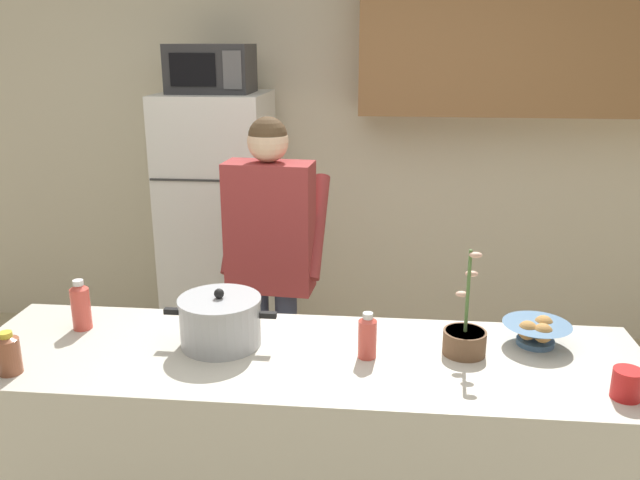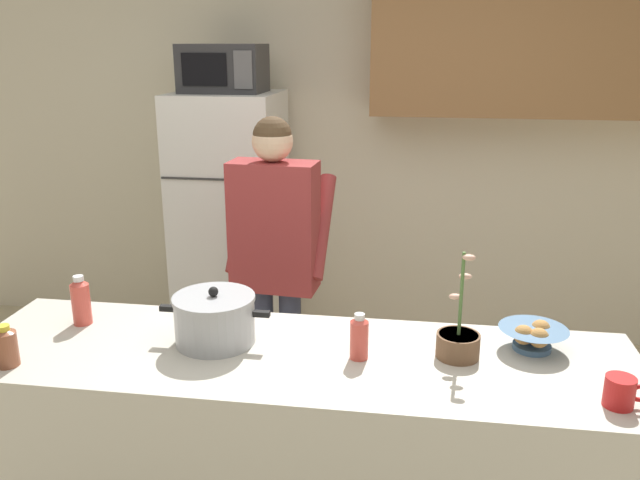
{
  "view_description": "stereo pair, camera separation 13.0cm",
  "coord_description": "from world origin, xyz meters",
  "px_view_note": "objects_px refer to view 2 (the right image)",
  "views": [
    {
      "loc": [
        0.25,
        -2.03,
        1.97
      ],
      "look_at": [
        0.0,
        0.55,
        1.17
      ],
      "focal_mm": 36.38,
      "sensor_mm": 36.0,
      "label": 1
    },
    {
      "loc": [
        0.38,
        -2.02,
        1.97
      ],
      "look_at": [
        0.0,
        0.55,
        1.17
      ],
      "focal_mm": 36.38,
      "sensor_mm": 36.0,
      "label": 2
    }
  ],
  "objects_px": {
    "refrigerator": "(231,226)",
    "microwave": "(224,68)",
    "bottle_mid_counter": "(6,346)",
    "cooking_pot": "(215,319)",
    "potted_orchid": "(458,341)",
    "person_near_pot": "(275,244)",
    "coffee_mug": "(621,392)",
    "bottle_near_edge": "(359,336)",
    "bread_bowl": "(533,337)",
    "bottle_far_corner": "(81,300)"
  },
  "relations": [
    {
      "from": "refrigerator",
      "to": "microwave",
      "type": "height_order",
      "value": "microwave"
    },
    {
      "from": "microwave",
      "to": "bottle_mid_counter",
      "type": "xyz_separation_m",
      "value": [
        -0.18,
        -2.06,
        -0.82
      ]
    },
    {
      "from": "cooking_pot",
      "to": "potted_orchid",
      "type": "relative_size",
      "value": 1.07
    },
    {
      "from": "potted_orchid",
      "to": "person_near_pot",
      "type": "bearing_deg",
      "value": 133.8
    },
    {
      "from": "person_near_pot",
      "to": "coffee_mug",
      "type": "relative_size",
      "value": 12.52
    },
    {
      "from": "cooking_pot",
      "to": "bottle_near_edge",
      "type": "height_order",
      "value": "cooking_pot"
    },
    {
      "from": "microwave",
      "to": "refrigerator",
      "type": "bearing_deg",
      "value": 90.07
    },
    {
      "from": "bottle_near_edge",
      "to": "coffee_mug",
      "type": "bearing_deg",
      "value": -13.63
    },
    {
      "from": "microwave",
      "to": "bottle_near_edge",
      "type": "bearing_deg",
      "value": -61.61
    },
    {
      "from": "bread_bowl",
      "to": "bottle_far_corner",
      "type": "relative_size",
      "value": 1.24
    },
    {
      "from": "person_near_pot",
      "to": "bottle_mid_counter",
      "type": "bearing_deg",
      "value": -120.16
    },
    {
      "from": "person_near_pot",
      "to": "cooking_pot",
      "type": "relative_size",
      "value": 4.02
    },
    {
      "from": "bottle_mid_counter",
      "to": "potted_orchid",
      "type": "relative_size",
      "value": 0.38
    },
    {
      "from": "refrigerator",
      "to": "microwave",
      "type": "xyz_separation_m",
      "value": [
        0.0,
        -0.02,
        0.98
      ]
    },
    {
      "from": "microwave",
      "to": "person_near_pot",
      "type": "bearing_deg",
      "value": -61.29
    },
    {
      "from": "microwave",
      "to": "bread_bowl",
      "type": "distance_m",
      "value": 2.46
    },
    {
      "from": "refrigerator",
      "to": "cooking_pot",
      "type": "distance_m",
      "value": 1.87
    },
    {
      "from": "bottle_mid_counter",
      "to": "bottle_far_corner",
      "type": "height_order",
      "value": "bottle_far_corner"
    },
    {
      "from": "person_near_pot",
      "to": "bottle_near_edge",
      "type": "relative_size",
      "value": 9.93
    },
    {
      "from": "person_near_pot",
      "to": "coffee_mug",
      "type": "distance_m",
      "value": 1.71
    },
    {
      "from": "potted_orchid",
      "to": "bread_bowl",
      "type": "bearing_deg",
      "value": 19.49
    },
    {
      "from": "bottle_mid_counter",
      "to": "potted_orchid",
      "type": "bearing_deg",
      "value": 10.85
    },
    {
      "from": "coffee_mug",
      "to": "microwave",
      "type": "bearing_deg",
      "value": 131.5
    },
    {
      "from": "refrigerator",
      "to": "bottle_near_edge",
      "type": "relative_size",
      "value": 10.14
    },
    {
      "from": "bread_bowl",
      "to": "potted_orchid",
      "type": "height_order",
      "value": "potted_orchid"
    },
    {
      "from": "bottle_near_edge",
      "to": "potted_orchid",
      "type": "distance_m",
      "value": 0.34
    },
    {
      "from": "bottle_near_edge",
      "to": "potted_orchid",
      "type": "height_order",
      "value": "potted_orchid"
    },
    {
      "from": "bottle_near_edge",
      "to": "bottle_far_corner",
      "type": "distance_m",
      "value": 1.09
    },
    {
      "from": "bottle_near_edge",
      "to": "bottle_mid_counter",
      "type": "height_order",
      "value": "bottle_near_edge"
    },
    {
      "from": "refrigerator",
      "to": "coffee_mug",
      "type": "distance_m",
      "value": 2.72
    },
    {
      "from": "bread_bowl",
      "to": "bottle_far_corner",
      "type": "height_order",
      "value": "bottle_far_corner"
    },
    {
      "from": "coffee_mug",
      "to": "bottle_near_edge",
      "type": "bearing_deg",
      "value": 166.37
    },
    {
      "from": "coffee_mug",
      "to": "person_near_pot",
      "type": "bearing_deg",
      "value": 139.11
    },
    {
      "from": "refrigerator",
      "to": "coffee_mug",
      "type": "relative_size",
      "value": 12.78
    },
    {
      "from": "bread_bowl",
      "to": "cooking_pot",
      "type": "bearing_deg",
      "value": -174.67
    },
    {
      "from": "bread_bowl",
      "to": "microwave",
      "type": "bearing_deg",
      "value": 133.54
    },
    {
      "from": "person_near_pot",
      "to": "cooking_pot",
      "type": "bearing_deg",
      "value": -92.08
    },
    {
      "from": "bottle_mid_counter",
      "to": "potted_orchid",
      "type": "xyz_separation_m",
      "value": [
        1.5,
        0.29,
        -0.01
      ]
    },
    {
      "from": "bottle_near_edge",
      "to": "refrigerator",
      "type": "bearing_deg",
      "value": 118.11
    },
    {
      "from": "coffee_mug",
      "to": "bottle_mid_counter",
      "type": "bearing_deg",
      "value": -178.98
    },
    {
      "from": "bottle_far_corner",
      "to": "bottle_mid_counter",
      "type": "bearing_deg",
      "value": -102.96
    },
    {
      "from": "bottle_near_edge",
      "to": "microwave",
      "type": "bearing_deg",
      "value": 118.39
    },
    {
      "from": "cooking_pot",
      "to": "coffee_mug",
      "type": "bearing_deg",
      "value": -10.33
    },
    {
      "from": "person_near_pot",
      "to": "cooking_pot",
      "type": "distance_m",
      "value": 0.88
    },
    {
      "from": "refrigerator",
      "to": "bottle_mid_counter",
      "type": "xyz_separation_m",
      "value": [
        -0.18,
        -2.08,
        0.16
      ]
    },
    {
      "from": "microwave",
      "to": "bottle_near_edge",
      "type": "height_order",
      "value": "microwave"
    },
    {
      "from": "person_near_pot",
      "to": "microwave",
      "type": "bearing_deg",
      "value": 118.71
    },
    {
      "from": "refrigerator",
      "to": "bottle_far_corner",
      "type": "height_order",
      "value": "refrigerator"
    },
    {
      "from": "bottle_far_corner",
      "to": "refrigerator",
      "type": "bearing_deg",
      "value": 86.76
    },
    {
      "from": "bottle_near_edge",
      "to": "bottle_mid_counter",
      "type": "xyz_separation_m",
      "value": [
        -1.17,
        -0.23,
        -0.01
      ]
    }
  ]
}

